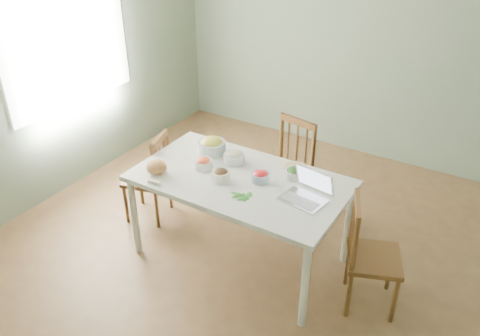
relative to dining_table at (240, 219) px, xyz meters
The scene contains 19 objects.
floor 0.48m from the dining_table, ahead, with size 5.00×5.00×0.00m, color brown.
wall_back 2.70m from the dining_table, 84.55° to the left, with size 5.00×0.00×2.70m, color gray.
wall_left 2.45m from the dining_table, behind, with size 0.00×5.00×2.70m, color gray.
window_left 2.51m from the dining_table, behind, with size 0.04×1.60×1.20m, color white.
dining_table is the anchor object (origin of this frame).
chair_far 0.76m from the dining_table, 87.47° to the left, with size 0.45×0.43×1.02m, color #502C10, non-canonical shape.
chair_left 1.13m from the dining_table, behind, with size 0.40×0.38×0.91m, color #502C10, non-canonical shape.
chair_right 1.18m from the dining_table, ahead, with size 0.42×0.40×0.95m, color #502C10, non-canonical shape.
bread_boule 0.85m from the dining_table, 155.88° to the right, with size 0.17×0.17×0.11m, color #BB7944.
butter_stick 0.83m from the dining_table, 141.82° to the right, with size 0.10×0.03×0.03m, color #EFE9C8.
bowl_squash 0.71m from the dining_table, 151.02° to the left, with size 0.25×0.25×0.15m, color #F3D558, non-canonical shape.
bowl_carrot 0.59m from the dining_table, behind, with size 0.16×0.16×0.09m, color #FA683A, non-canonical shape.
bowl_onion 0.54m from the dining_table, 132.05° to the left, with size 0.19×0.19×0.10m, color beige, non-canonical shape.
bowl_mushroom 0.49m from the dining_table, 140.48° to the right, with size 0.15×0.15×0.10m, color #422511, non-canonical shape.
bowl_redpep 0.49m from the dining_table, 18.30° to the left, with size 0.15×0.15×0.09m, color #BC2637, non-canonical shape.
bowl_broccoli 0.64m from the dining_table, 33.62° to the left, with size 0.15×0.15×0.09m, color #214B14, non-canonical shape.
flatbread 0.66m from the dining_table, 49.93° to the left, with size 0.21×0.21×0.02m, color #D3BA89.
basil_bunch 0.50m from the dining_table, 57.04° to the right, with size 0.19×0.19×0.02m, color #367A29, non-canonical shape.
laptop 0.79m from the dining_table, ahead, with size 0.34×0.30×0.23m, color silver, non-canonical shape.
Camera 1 is at (1.58, -2.98, 2.96)m, focal length 36.72 mm.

